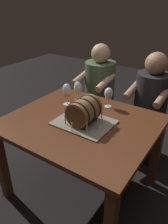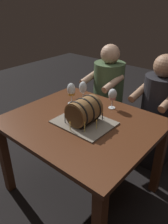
{
  "view_description": "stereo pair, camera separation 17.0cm",
  "coord_description": "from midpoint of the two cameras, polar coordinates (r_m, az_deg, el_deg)",
  "views": [
    {
      "loc": [
        0.88,
        -1.26,
        1.65
      ],
      "look_at": [
        0.04,
        -0.02,
        0.85
      ],
      "focal_mm": 35.51,
      "sensor_mm": 36.0,
      "label": 1
    },
    {
      "loc": [
        1.02,
        -1.16,
        1.65
      ],
      "look_at": [
        0.04,
        -0.02,
        0.85
      ],
      "focal_mm": 35.51,
      "sensor_mm": 36.0,
      "label": 2
    }
  ],
  "objects": [
    {
      "name": "wine_glass_rose",
      "position": [
        1.96,
        9.85,
        4.27
      ],
      "size": [
        0.07,
        0.07,
        0.18
      ],
      "color": "white",
      "rests_on": "dining_table"
    },
    {
      "name": "wine_glass_empty",
      "position": [
        2.08,
        2.1,
        6.16
      ],
      "size": [
        0.07,
        0.07,
        0.19
      ],
      "color": "white",
      "rests_on": "dining_table"
    },
    {
      "name": "barrel_cake",
      "position": [
        1.7,
        2.86,
        -0.22
      ],
      "size": [
        0.45,
        0.35,
        0.22
      ],
      "color": "gray",
      "rests_on": "dining_table"
    },
    {
      "name": "dining_table",
      "position": [
        1.84,
        2.01,
        -5.4
      ],
      "size": [
        1.17,
        1.0,
        0.75
      ],
      "color": "#562D19",
      "rests_on": "ground"
    },
    {
      "name": "person_seated_right",
      "position": [
        2.39,
        20.06,
        -1.33
      ],
      "size": [
        0.38,
        0.47,
        1.19
      ],
      "color": "black",
      "rests_on": "ground"
    },
    {
      "name": "person_seated_left",
      "position": [
        2.62,
        7.95,
        2.97
      ],
      "size": [
        0.39,
        0.47,
        1.2
      ],
      "color": "#2A3A24",
      "rests_on": "ground"
    },
    {
      "name": "wine_glass_amber",
      "position": [
        2.01,
        -0.88,
        5.56
      ],
      "size": [
        0.08,
        0.08,
        0.2
      ],
      "color": "white",
      "rests_on": "dining_table"
    },
    {
      "name": "ground_plane",
      "position": [
        2.26,
        1.73,
        -19.1
      ],
      "size": [
        8.0,
        8.0,
        0.0
      ],
      "primitive_type": "plane",
      "color": "black"
    }
  ]
}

